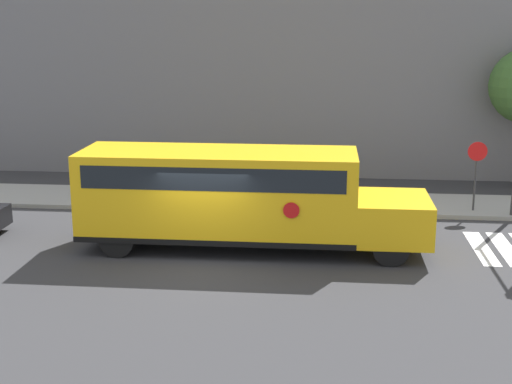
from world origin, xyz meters
The scene contains 5 objects.
ground_plane centered at (0.00, 0.00, 0.00)m, with size 60.00×60.00×0.00m, color #333335.
sidewalk_strip centered at (0.00, 6.50, 0.07)m, with size 44.00×3.00×0.15m.
building_backdrop centered at (0.00, 13.00, 4.23)m, with size 32.00×4.00×8.46m.
school_bus centered at (0.69, 1.29, 1.65)m, with size 9.95×2.57×2.88m.
stop_sign centered at (8.36, 5.71, 1.65)m, with size 0.65×0.10×2.53m.
Camera 1 is at (3.26, -18.42, 6.61)m, focal length 50.00 mm.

